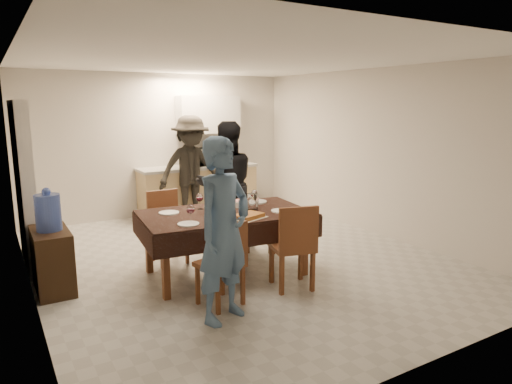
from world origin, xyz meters
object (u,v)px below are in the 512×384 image
(water_pitcher, at_px, (253,202))
(person_kitchen, at_px, (191,169))
(person_near, at_px, (224,230))
(wine_bottle, at_px, (220,198))
(console, at_px, (52,260))
(water_jug, at_px, (48,212))
(savoury_tart, at_px, (248,216))
(dining_table, at_px, (225,215))
(microwave, at_px, (208,157))
(person_far, at_px, (226,184))

(water_pitcher, distance_m, person_kitchen, 2.71)
(person_near, bearing_deg, water_pitcher, 26.09)
(water_pitcher, bearing_deg, wine_bottle, 165.96)
(water_pitcher, distance_m, person_near, 1.35)
(console, height_order, water_jug, water_jug)
(wine_bottle, distance_m, water_pitcher, 0.42)
(savoury_tart, distance_m, person_kitchen, 3.08)
(dining_table, height_order, microwave, microwave)
(dining_table, distance_m, person_far, 1.20)
(wine_bottle, xyz_separation_m, person_far, (0.60, 1.00, -0.04))
(dining_table, bearing_deg, person_kitchen, 81.80)
(water_jug, distance_m, person_kitchen, 3.31)
(water_pitcher, height_order, person_far, person_far)
(water_jug, xyz_separation_m, person_near, (1.34, -1.58, -0.01))
(microwave, bearing_deg, person_kitchen, 39.96)
(person_far, bearing_deg, dining_table, 77.31)
(water_jug, xyz_separation_m, savoury_tart, (1.99, -0.91, -0.10))
(console, relative_size, water_jug, 1.88)
(microwave, bearing_deg, savoury_tart, 72.34)
(console, distance_m, savoury_tart, 2.23)
(dining_table, relative_size, person_far, 1.15)
(dining_table, xyz_separation_m, console, (-1.89, 0.53, -0.39))
(console, relative_size, microwave, 1.29)
(console, height_order, microwave, microwave)
(dining_table, relative_size, water_pitcher, 10.43)
(dining_table, bearing_deg, console, 170.19)
(console, relative_size, person_kitchen, 0.40)
(dining_table, distance_m, water_jug, 1.97)
(person_kitchen, bearing_deg, savoury_tart, -100.65)
(water_pitcher, relative_size, savoury_tart, 0.52)
(microwave, relative_size, person_near, 0.33)
(person_far, relative_size, person_kitchen, 0.98)
(savoury_tart, relative_size, person_near, 0.22)
(wine_bottle, xyz_separation_m, microwave, (1.25, 3.04, 0.12))
(dining_table, xyz_separation_m, microwave, (1.20, 3.09, 0.33))
(water_pitcher, distance_m, microwave, 3.26)
(person_near, bearing_deg, person_far, 40.43)
(dining_table, relative_size, water_jug, 5.24)
(wine_bottle, height_order, water_pitcher, wine_bottle)
(console, bearing_deg, microwave, 39.59)
(dining_table, xyz_separation_m, water_jug, (-1.89, 0.53, 0.16))
(microwave, bearing_deg, console, 39.59)
(console, xyz_separation_m, water_pitcher, (2.24, -0.58, 0.53))
(wine_bottle, bearing_deg, water_jug, 165.23)
(water_jug, distance_m, person_near, 2.07)
(console, xyz_separation_m, wine_bottle, (1.84, -0.48, 0.60))
(person_near, relative_size, person_kitchen, 0.95)
(wine_bottle, relative_size, savoury_tart, 0.90)
(person_near, height_order, person_far, person_far)
(water_pitcher, height_order, microwave, microwave)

